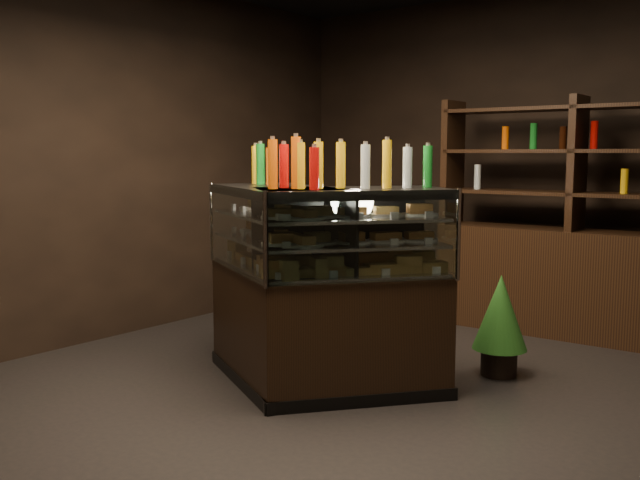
# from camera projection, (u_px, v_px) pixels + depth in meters

# --- Properties ---
(ground) EXTENTS (5.00, 5.00, 0.00)m
(ground) POSITION_uv_depth(u_px,v_px,m) (384.00, 385.00, 4.73)
(ground) COLOR black
(ground) RESTS_ON ground
(room_shell) EXTENTS (5.02, 5.02, 3.01)m
(room_shell) POSITION_uv_depth(u_px,v_px,m) (387.00, 88.00, 4.49)
(room_shell) COLOR black
(room_shell) RESTS_ON ground
(display_case) EXTENTS (1.82, 1.33, 1.32)m
(display_case) POSITION_uv_depth(u_px,v_px,m) (314.00, 320.00, 4.66)
(display_case) COLOR black
(display_case) RESTS_ON ground
(food_display) EXTENTS (1.50, 0.97, 0.41)m
(food_display) POSITION_uv_depth(u_px,v_px,m) (314.00, 235.00, 4.59)
(food_display) COLOR #C98048
(food_display) RESTS_ON display_case
(bottles_top) EXTENTS (1.33, 0.83, 0.30)m
(bottles_top) POSITION_uv_depth(u_px,v_px,m) (314.00, 165.00, 4.54)
(bottles_top) COLOR yellow
(bottles_top) RESTS_ON display_case
(potted_conifer) EXTENTS (0.37, 0.37, 0.80)m
(potted_conifer) POSITION_uv_depth(u_px,v_px,m) (500.00, 310.00, 4.90)
(potted_conifer) COLOR black
(potted_conifer) RESTS_ON ground
(back_shelving) EXTENTS (2.30, 0.51, 2.00)m
(back_shelving) POSITION_uv_depth(u_px,v_px,m) (573.00, 265.00, 5.93)
(back_shelving) COLOR black
(back_shelving) RESTS_ON ground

